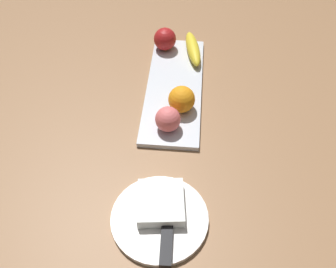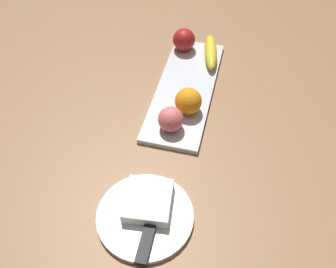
% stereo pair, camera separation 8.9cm
% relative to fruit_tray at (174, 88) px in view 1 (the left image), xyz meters
% --- Properties ---
extents(ground_plane, '(2.40, 2.40, 0.00)m').
position_rel_fruit_tray_xyz_m(ground_plane, '(0.03, -0.04, -0.01)').
color(ground_plane, '#906744').
extents(fruit_tray, '(0.43, 0.15, 0.01)m').
position_rel_fruit_tray_xyz_m(fruit_tray, '(0.00, 0.00, 0.00)').
color(fruit_tray, silver).
rests_on(fruit_tray, ground_plane).
extents(apple, '(0.07, 0.07, 0.07)m').
position_rel_fruit_tray_xyz_m(apple, '(0.17, 0.04, 0.04)').
color(apple, '#A71C1D').
rests_on(apple, fruit_tray).
extents(banana, '(0.17, 0.07, 0.04)m').
position_rel_fruit_tray_xyz_m(banana, '(0.15, -0.04, 0.03)').
color(banana, yellow).
rests_on(banana, fruit_tray).
extents(orange_near_apple, '(0.07, 0.07, 0.07)m').
position_rel_fruit_tray_xyz_m(orange_near_apple, '(-0.09, -0.03, 0.04)').
color(orange_near_apple, orange).
rests_on(orange_near_apple, fruit_tray).
extents(peach, '(0.06, 0.06, 0.06)m').
position_rel_fruit_tray_xyz_m(peach, '(-0.16, 0.00, 0.04)').
color(peach, '#E16767').
rests_on(peach, fruit_tray).
extents(dinner_plate, '(0.21, 0.21, 0.01)m').
position_rel_fruit_tray_xyz_m(dinner_plate, '(-0.41, 0.00, -0.00)').
color(dinner_plate, white).
rests_on(dinner_plate, ground_plane).
extents(folded_napkin, '(0.12, 0.11, 0.03)m').
position_rel_fruit_tray_xyz_m(folded_napkin, '(-0.38, 0.00, 0.02)').
color(folded_napkin, white).
rests_on(folded_napkin, dinner_plate).
extents(knife, '(0.18, 0.03, 0.01)m').
position_rel_fruit_tray_xyz_m(knife, '(-0.45, -0.02, 0.01)').
color(knife, silver).
rests_on(knife, dinner_plate).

